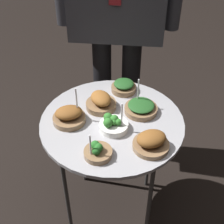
{
  "coord_description": "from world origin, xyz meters",
  "views": [
    {
      "loc": [
        0.12,
        -1.07,
        1.64
      ],
      "look_at": [
        0.0,
        0.0,
        0.75
      ],
      "focal_mm": 50.0,
      "sensor_mm": 36.0,
      "label": 1
    }
  ],
  "objects_px": {
    "bowl_spinach_near_rim": "(124,87)",
    "bowl_roast_front_right": "(101,102)",
    "bowl_spinach_mid_left": "(141,108)",
    "bowl_broccoli_back_right": "(98,151)",
    "bowl_broccoli_center": "(113,124)",
    "bowl_roast_back_left": "(69,116)",
    "serving_cart": "(112,129)",
    "bowl_roast_mid_right": "(151,142)"
  },
  "relations": [
    {
      "from": "bowl_spinach_near_rim",
      "to": "bowl_roast_front_right",
      "type": "distance_m",
      "value": 0.18
    },
    {
      "from": "bowl_spinach_mid_left",
      "to": "bowl_spinach_near_rim",
      "type": "relative_size",
      "value": 1.22
    },
    {
      "from": "bowl_broccoli_back_right",
      "to": "bowl_broccoli_center",
      "type": "bearing_deg",
      "value": 74.65
    },
    {
      "from": "bowl_spinach_mid_left",
      "to": "bowl_roast_front_right",
      "type": "bearing_deg",
      "value": 176.75
    },
    {
      "from": "bowl_roast_back_left",
      "to": "bowl_spinach_mid_left",
      "type": "bearing_deg",
      "value": 17.99
    },
    {
      "from": "bowl_spinach_mid_left",
      "to": "bowl_roast_back_left",
      "type": "relative_size",
      "value": 0.9
    },
    {
      "from": "serving_cart",
      "to": "bowl_broccoli_center",
      "type": "height_order",
      "value": "bowl_broccoli_center"
    },
    {
      "from": "bowl_spinach_near_rim",
      "to": "bowl_roast_back_left",
      "type": "bearing_deg",
      "value": -130.57
    },
    {
      "from": "serving_cart",
      "to": "bowl_roast_front_right",
      "type": "distance_m",
      "value": 0.14
    },
    {
      "from": "serving_cart",
      "to": "bowl_roast_mid_right",
      "type": "distance_m",
      "value": 0.25
    },
    {
      "from": "bowl_spinach_mid_left",
      "to": "bowl_spinach_near_rim",
      "type": "xyz_separation_m",
      "value": [
        -0.09,
        0.16,
        0.0
      ]
    },
    {
      "from": "bowl_roast_mid_right",
      "to": "bowl_spinach_mid_left",
      "type": "bearing_deg",
      "value": 102.11
    },
    {
      "from": "bowl_broccoli_center",
      "to": "bowl_roast_back_left",
      "type": "height_order",
      "value": "bowl_roast_back_left"
    },
    {
      "from": "bowl_roast_back_left",
      "to": "bowl_broccoli_back_right",
      "type": "bearing_deg",
      "value": -50.91
    },
    {
      "from": "bowl_broccoli_center",
      "to": "bowl_roast_front_right",
      "type": "xyz_separation_m",
      "value": [
        -0.07,
        0.15,
        0.01
      ]
    },
    {
      "from": "bowl_spinach_mid_left",
      "to": "bowl_roast_back_left",
      "type": "bearing_deg",
      "value": -162.01
    },
    {
      "from": "serving_cart",
      "to": "bowl_broccoli_back_right",
      "type": "xyz_separation_m",
      "value": [
        -0.03,
        -0.22,
        0.07
      ]
    },
    {
      "from": "bowl_broccoli_back_right",
      "to": "bowl_roast_back_left",
      "type": "xyz_separation_m",
      "value": [
        -0.16,
        0.19,
        0.01
      ]
    },
    {
      "from": "bowl_broccoli_back_right",
      "to": "bowl_roast_back_left",
      "type": "relative_size",
      "value": 0.74
    },
    {
      "from": "bowl_roast_back_left",
      "to": "bowl_roast_mid_right",
      "type": "bearing_deg",
      "value": -18.92
    },
    {
      "from": "serving_cart",
      "to": "bowl_spinach_near_rim",
      "type": "bearing_deg",
      "value": 81.78
    },
    {
      "from": "serving_cart",
      "to": "bowl_spinach_mid_left",
      "type": "height_order",
      "value": "bowl_spinach_mid_left"
    },
    {
      "from": "bowl_broccoli_back_right",
      "to": "bowl_roast_mid_right",
      "type": "height_order",
      "value": "bowl_broccoli_back_right"
    },
    {
      "from": "bowl_roast_mid_right",
      "to": "bowl_broccoli_center",
      "type": "bearing_deg",
      "value": 150.05
    },
    {
      "from": "bowl_spinach_mid_left",
      "to": "bowl_roast_back_left",
      "type": "height_order",
      "value": "bowl_roast_back_left"
    },
    {
      "from": "serving_cart",
      "to": "bowl_spinach_near_rim",
      "type": "xyz_separation_m",
      "value": [
        0.03,
        0.24,
        0.08
      ]
    },
    {
      "from": "bowl_broccoli_back_right",
      "to": "bowl_spinach_near_rim",
      "type": "bearing_deg",
      "value": 81.48
    },
    {
      "from": "bowl_broccoli_center",
      "to": "bowl_broccoli_back_right",
      "type": "distance_m",
      "value": 0.17
    },
    {
      "from": "bowl_roast_front_right",
      "to": "bowl_broccoli_back_right",
      "type": "bearing_deg",
      "value": -84.81
    },
    {
      "from": "bowl_spinach_near_rim",
      "to": "bowl_roast_mid_right",
      "type": "height_order",
      "value": "bowl_roast_mid_right"
    },
    {
      "from": "serving_cart",
      "to": "bowl_roast_back_left",
      "type": "xyz_separation_m",
      "value": [
        -0.19,
        -0.03,
        0.08
      ]
    },
    {
      "from": "bowl_spinach_mid_left",
      "to": "bowl_spinach_near_rim",
      "type": "distance_m",
      "value": 0.19
    },
    {
      "from": "bowl_spinach_mid_left",
      "to": "bowl_broccoli_back_right",
      "type": "xyz_separation_m",
      "value": [
        -0.16,
        -0.3,
        -0.0
      ]
    },
    {
      "from": "bowl_spinach_near_rim",
      "to": "bowl_roast_back_left",
      "type": "xyz_separation_m",
      "value": [
        -0.23,
        -0.27,
        0.01
      ]
    },
    {
      "from": "bowl_broccoli_back_right",
      "to": "bowl_roast_mid_right",
      "type": "relative_size",
      "value": 0.83
    },
    {
      "from": "bowl_roast_mid_right",
      "to": "bowl_roast_front_right",
      "type": "xyz_separation_m",
      "value": [
        -0.24,
        0.24,
        0.0
      ]
    },
    {
      "from": "serving_cart",
      "to": "bowl_roast_front_right",
      "type": "height_order",
      "value": "bowl_roast_front_right"
    },
    {
      "from": "bowl_spinach_near_rim",
      "to": "serving_cart",
      "type": "bearing_deg",
      "value": -98.22
    },
    {
      "from": "bowl_spinach_near_rim",
      "to": "bowl_roast_mid_right",
      "type": "relative_size",
      "value": 0.83
    },
    {
      "from": "bowl_roast_back_left",
      "to": "bowl_broccoli_center",
      "type": "bearing_deg",
      "value": -8.54
    },
    {
      "from": "bowl_spinach_mid_left",
      "to": "bowl_broccoli_back_right",
      "type": "bearing_deg",
      "value": -118.59
    },
    {
      "from": "bowl_broccoli_back_right",
      "to": "bowl_roast_back_left",
      "type": "height_order",
      "value": "bowl_roast_back_left"
    }
  ]
}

